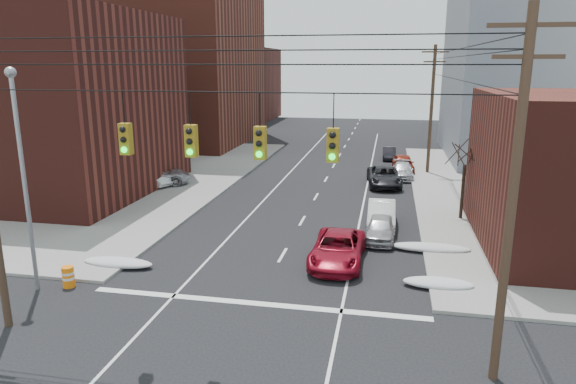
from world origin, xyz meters
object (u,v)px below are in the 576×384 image
at_px(parked_car_b, 381,214).
at_px(parked_car_c, 384,177).
at_px(parked_car_e, 403,163).
at_px(red_pickup, 338,249).
at_px(lot_car_a, 150,178).
at_px(lot_car_b, 156,175).
at_px(lot_car_c, 34,189).
at_px(parked_car_d, 403,171).
at_px(construction_barrel, 68,277).
at_px(parked_car_a, 381,228).
at_px(parked_car_f, 389,153).
at_px(lot_car_d, 68,175).

distance_m(parked_car_b, parked_car_c, 10.75).
bearing_deg(parked_car_e, red_pickup, -102.62).
bearing_deg(lot_car_a, red_pickup, -104.37).
bearing_deg(lot_car_b, lot_car_c, 112.36).
height_order(parked_car_b, parked_car_d, parked_car_b).
bearing_deg(construction_barrel, lot_car_a, 105.11).
relative_size(red_pickup, construction_barrel, 5.69).
xyz_separation_m(lot_car_a, construction_barrel, (4.83, -17.89, -0.30)).
distance_m(parked_car_a, parked_car_c, 13.19).
bearing_deg(parked_car_f, red_pickup, -95.77).
height_order(parked_car_f, construction_barrel, parked_car_f).
bearing_deg(lot_car_b, lot_car_a, 126.53).
relative_size(red_pickup, lot_car_c, 0.99).
bearing_deg(parked_car_e, lot_car_c, -152.26).
bearing_deg(lot_car_b, parked_car_a, -139.93).
bearing_deg(parked_car_c, lot_car_a, -172.81).
relative_size(parked_car_c, parked_car_d, 1.23).
distance_m(parked_car_a, parked_car_b, 2.44).
relative_size(parked_car_b, parked_car_e, 1.03).
distance_m(red_pickup, parked_car_c, 17.14).
height_order(parked_car_b, parked_car_f, parked_car_b).
relative_size(parked_car_b, lot_car_b, 0.85).
xyz_separation_m(parked_car_b, lot_car_d, (-24.75, 6.15, 0.05)).
bearing_deg(parked_car_a, red_pickup, -115.18).
bearing_deg(parked_car_d, lot_car_d, -163.48).
bearing_deg(parked_car_f, lot_car_c, -139.41).
bearing_deg(parked_car_e, parked_car_b, -99.26).
height_order(lot_car_b, lot_car_d, lot_car_b).
relative_size(parked_car_a, parked_car_b, 0.87).
bearing_deg(parked_car_f, lot_car_b, -140.18).
bearing_deg(lot_car_b, construction_barrel, 172.27).
xyz_separation_m(red_pickup, lot_car_d, (-22.78, 12.43, 0.07)).
distance_m(parked_car_b, construction_barrel, 17.32).
bearing_deg(lot_car_d, lot_car_b, -69.20).
bearing_deg(lot_car_d, red_pickup, -105.39).
height_order(parked_car_c, lot_car_b, lot_car_b).
bearing_deg(lot_car_c, lot_car_d, 32.92).
distance_m(parked_car_d, construction_barrel, 29.16).
bearing_deg(parked_car_f, parked_car_e, -79.48).
relative_size(parked_car_c, lot_car_a, 1.43).
distance_m(parked_car_a, lot_car_d, 26.20).
height_order(red_pickup, lot_car_d, red_pickup).
distance_m(red_pickup, lot_car_b, 20.62).
relative_size(parked_car_c, lot_car_b, 1.01).
relative_size(parked_car_a, construction_barrel, 4.27).
distance_m(parked_car_b, lot_car_d, 25.50).
height_order(parked_car_a, lot_car_d, lot_car_d).
distance_m(lot_car_b, construction_barrel, 18.93).
height_order(parked_car_a, parked_car_c, parked_car_c).
xyz_separation_m(parked_car_d, lot_car_a, (-19.47, -7.33, 0.14)).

